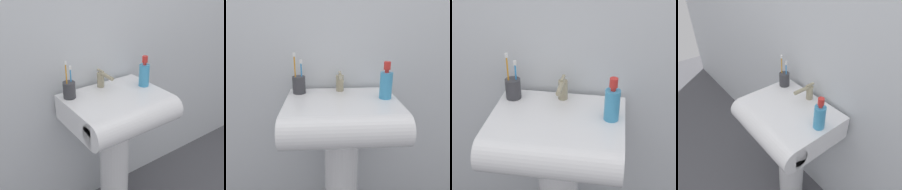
% 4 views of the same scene
% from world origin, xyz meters
% --- Properties ---
extents(wall_back, '(5.00, 0.05, 2.40)m').
position_xyz_m(wall_back, '(0.00, 0.24, 1.20)').
color(wall_back, silver).
rests_on(wall_back, ground).
extents(sink_pedestal, '(0.18, 0.18, 0.71)m').
position_xyz_m(sink_pedestal, '(0.00, 0.00, 0.36)').
color(sink_pedestal, white).
rests_on(sink_pedestal, ground).
extents(sink_basin, '(0.55, 0.45, 0.14)m').
position_xyz_m(sink_basin, '(0.00, -0.05, 0.78)').
color(sink_basin, white).
rests_on(sink_basin, sink_pedestal).
extents(faucet, '(0.04, 0.15, 0.10)m').
position_xyz_m(faucet, '(-0.00, 0.12, 0.91)').
color(faucet, tan).
rests_on(faucet, sink_basin).
extents(toothbrush_cup, '(0.07, 0.07, 0.21)m').
position_xyz_m(toothbrush_cup, '(-0.22, 0.11, 0.90)').
color(toothbrush_cup, '#38383D').
rests_on(toothbrush_cup, sink_basin).
extents(soap_bottle, '(0.06, 0.06, 0.18)m').
position_xyz_m(soap_bottle, '(0.22, 0.01, 0.93)').
color(soap_bottle, '#3F99CC').
rests_on(soap_bottle, sink_basin).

